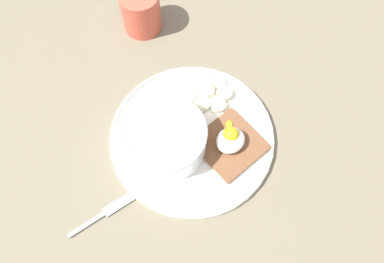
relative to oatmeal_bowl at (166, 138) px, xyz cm
name	(u,v)px	position (x,y,z in cm)	size (l,w,h in cm)	color
ground_plane	(192,141)	(-4.60, 1.38, -5.28)	(120.00, 120.00, 2.00)	#706752
plate	(192,137)	(-4.60, 1.38, -3.49)	(29.89, 29.89, 1.60)	white
oatmeal_bowl	(166,138)	(0.00, 0.00, 0.00)	(14.09, 14.09, 6.45)	white
toast_slice	(229,144)	(-8.48, 7.14, -2.68)	(10.42, 10.42, 1.06)	brown
poached_egg	(231,139)	(-8.62, 6.98, -0.63)	(6.03, 6.11, 3.76)	white
banana_slice_front	(203,104)	(-10.19, -2.18, -2.72)	(4.14, 4.10, 1.26)	#EAEABC
banana_slice_left	(207,91)	(-12.69, -3.64, -2.61)	(3.17, 3.19, 1.42)	#F4E7C4
banana_slice_back	(224,94)	(-14.77, -1.18, -2.57)	(4.11, 4.13, 1.50)	#FAEDC9
banana_slice_right	(188,97)	(-9.02, -5.09, -2.65)	(3.86, 3.80, 1.39)	beige
banana_slice_inner	(218,82)	(-15.60, -3.77, -2.67)	(3.94, 3.94, 1.48)	beige
banana_slice_outer	(218,105)	(-12.20, -0.03, -2.60)	(3.96, 3.99, 1.48)	#F6EFC9
banana_slice_upper	(204,80)	(-13.80, -5.86, -2.50)	(5.10, 5.05, 1.86)	beige
coffee_mug	(140,10)	(-13.57, -25.50, 0.21)	(7.93, 11.37, 8.75)	#D5533D
knife	(105,213)	(15.40, 2.56, -3.88)	(13.69, 2.62, 0.80)	silver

